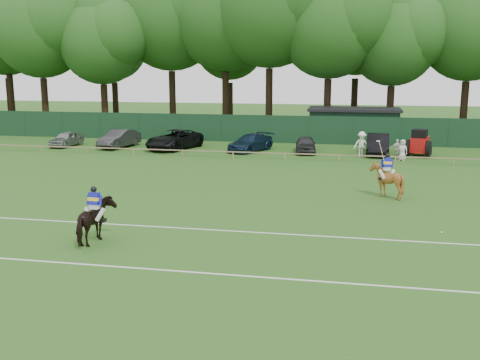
% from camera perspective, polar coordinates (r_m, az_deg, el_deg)
% --- Properties ---
extents(ground, '(160.00, 160.00, 0.00)m').
position_cam_1_polar(ground, '(25.05, -2.46, -4.44)').
color(ground, '#1E4C14').
rests_on(ground, ground).
extents(horse_dark, '(1.05, 2.13, 1.76)m').
position_cam_1_polar(horse_dark, '(22.85, -14.49, -4.09)').
color(horse_dark, black).
rests_on(horse_dark, ground).
extents(horse_chestnut, '(1.78, 1.93, 1.85)m').
position_cam_1_polar(horse_chestnut, '(30.75, 14.64, -0.03)').
color(horse_chestnut, brown).
rests_on(horse_chestnut, ground).
extents(sedan_silver, '(1.82, 3.95, 1.31)m').
position_cam_1_polar(sedan_silver, '(51.17, -17.23, 4.02)').
color(sedan_silver, '#929597').
rests_on(sedan_silver, ground).
extents(sedan_grey, '(2.40, 4.83, 1.52)m').
position_cam_1_polar(sedan_grey, '(49.24, -12.17, 4.12)').
color(sedan_grey, '#2F2F31').
rests_on(sedan_grey, ground).
extents(suv_black, '(4.22, 6.31, 1.61)m').
position_cam_1_polar(suv_black, '(47.61, -6.68, 4.11)').
color(suv_black, black).
rests_on(suv_black, ground).
extents(sedan_navy, '(3.74, 5.14, 1.38)m').
position_cam_1_polar(sedan_navy, '(46.10, 1.07, 3.80)').
color(sedan_navy, '#13263E').
rests_on(sedan_navy, ground).
extents(hatch_grey, '(1.94, 4.06, 1.34)m').
position_cam_1_polar(hatch_grey, '(45.53, 6.68, 3.60)').
color(hatch_grey, '#303032').
rests_on(hatch_grey, ground).
extents(estate_black, '(1.93, 4.97, 1.62)m').
position_cam_1_polar(estate_black, '(45.65, 13.83, 3.54)').
color(estate_black, black).
rests_on(estate_black, ground).
extents(spectator_left, '(1.43, 1.10, 1.94)m').
position_cam_1_polar(spectator_left, '(44.14, 12.25, 3.57)').
color(spectator_left, white).
rests_on(spectator_left, ground).
extents(spectator_mid, '(0.96, 0.58, 1.53)m').
position_cam_1_polar(spectator_mid, '(43.58, 15.63, 3.02)').
color(spectator_mid, silver).
rests_on(spectator_mid, ground).
extents(spectator_right, '(0.90, 0.76, 1.56)m').
position_cam_1_polar(spectator_right, '(43.18, 16.18, 2.94)').
color(spectator_right, silver).
rests_on(spectator_right, ground).
extents(rider_dark, '(0.94, 0.39, 1.41)m').
position_cam_1_polar(rider_dark, '(22.65, -14.60, -2.22)').
color(rider_dark, silver).
rests_on(rider_dark, ground).
extents(rider_chestnut, '(0.96, 0.53, 2.05)m').
position_cam_1_polar(rider_chestnut, '(30.59, 14.71, 1.45)').
color(rider_chestnut, silver).
rests_on(rider_chestnut, ground).
extents(polo_ball, '(0.09, 0.09, 0.09)m').
position_cam_1_polar(polo_ball, '(25.05, 19.79, -5.03)').
color(polo_ball, silver).
rests_on(polo_ball, ground).
extents(pitch_lines, '(60.00, 5.10, 0.01)m').
position_cam_1_polar(pitch_lines, '(21.81, -4.64, -6.90)').
color(pitch_lines, silver).
rests_on(pitch_lines, ground).
extents(pitch_rail, '(62.10, 0.10, 0.50)m').
position_cam_1_polar(pitch_rail, '(42.28, 3.28, 2.75)').
color(pitch_rail, '#997F5B').
rests_on(pitch_rail, ground).
extents(perimeter_fence, '(92.08, 0.08, 2.50)m').
position_cam_1_polar(perimeter_fence, '(51.03, 4.70, 5.15)').
color(perimeter_fence, '#14351E').
rests_on(perimeter_fence, ground).
extents(utility_shed, '(8.40, 4.40, 3.04)m').
position_cam_1_polar(utility_shed, '(53.66, 11.48, 5.58)').
color(utility_shed, '#14331E').
rests_on(utility_shed, ground).
extents(tree_row, '(96.00, 12.00, 21.00)m').
position_cam_1_polar(tree_row, '(58.92, 7.51, 4.72)').
color(tree_row, '#26561C').
rests_on(tree_row, ground).
extents(tractor, '(2.27, 2.86, 2.12)m').
position_cam_1_polar(tractor, '(45.45, 17.76, 3.54)').
color(tractor, '#AA110F').
rests_on(tractor, ground).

